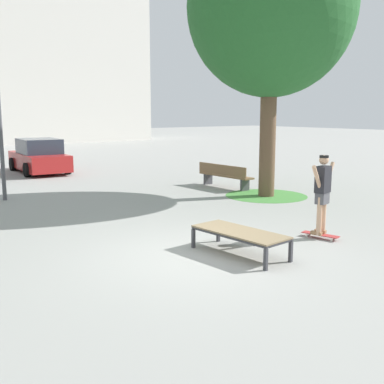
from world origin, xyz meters
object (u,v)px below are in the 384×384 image
at_px(skateboard, 320,235).
at_px(car_red, 39,157).
at_px(tree_near_right, 271,8).
at_px(park_bench, 225,175).
at_px(skate_box, 240,233).
at_px(skater, 323,189).

xyz_separation_m(skateboard, car_red, (-0.94, 14.61, 0.61)).
xyz_separation_m(tree_near_right, park_bench, (0.02, 2.08, -5.32)).
xyz_separation_m(skate_box, tree_near_right, (5.00, 4.17, 5.35)).
distance_m(skate_box, park_bench, 8.02).
bearing_deg(skateboard, car_red, 93.70).
height_order(skater, car_red, skater).
xyz_separation_m(skateboard, skater, (-0.00, 0.00, 0.99)).
relative_size(skater, car_red, 0.39).
bearing_deg(skateboard, skater, 103.31).
distance_m(tree_near_right, park_bench, 5.71).
relative_size(tree_near_right, park_bench, 3.51).
distance_m(skate_box, skateboard, 2.21).
height_order(tree_near_right, car_red, tree_near_right).
distance_m(skateboard, skater, 0.99).
bearing_deg(tree_near_right, skateboard, -123.01).
bearing_deg(skateboard, tree_near_right, 56.99).
distance_m(skate_box, tree_near_right, 8.43).
bearing_deg(skate_box, car_red, 85.13).
bearing_deg(car_red, park_bench, -65.06).
distance_m(skateboard, car_red, 14.65).
relative_size(skater, park_bench, 0.70).
bearing_deg(skate_box, park_bench, 51.19).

